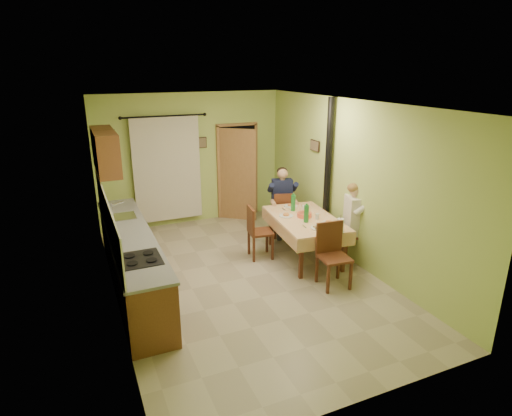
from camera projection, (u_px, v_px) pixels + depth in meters
name	position (u px, v px, depth m)	size (l,w,h in m)	color
floor	(245.00, 278.00, 7.02)	(4.00, 6.00, 0.01)	tan
room_shell	(243.00, 170.00, 6.44)	(4.04, 6.04, 2.82)	#B7D36C
kitchen_run	(132.00, 260.00, 6.56)	(0.64, 3.64, 1.56)	brown
upper_cabinets	(105.00, 151.00, 7.18)	(0.35, 1.40, 0.70)	brown
curtain	(167.00, 169.00, 8.93)	(1.70, 0.07, 2.22)	black
doorway	(238.00, 172.00, 9.54)	(0.96, 0.56, 2.15)	black
dining_table	(305.00, 238.00, 7.67)	(1.21, 1.83, 0.76)	#DEAB79
tableware	(309.00, 216.00, 7.43)	(0.75, 1.67, 0.33)	white
chair_far	(282.00, 223.00, 8.67)	(0.48, 0.48, 0.94)	#552917
chair_near	(333.00, 268.00, 6.70)	(0.48, 0.48, 1.01)	#552917
chair_right	(353.00, 244.00, 7.61)	(0.49, 0.49, 0.95)	#552917
chair_left	(260.00, 242.00, 7.71)	(0.46, 0.46, 0.96)	#552917
man_far	(282.00, 194.00, 8.49)	(0.64, 0.57, 1.39)	#141938
man_right	(355.00, 213.00, 7.42)	(0.57, 0.64, 1.39)	silver
stove_flue	(326.00, 195.00, 7.94)	(0.24, 0.24, 2.80)	black
picture_back	(202.00, 143.00, 9.14)	(0.19, 0.03, 0.23)	black
picture_right	(315.00, 146.00, 8.22)	(0.03, 0.31, 0.21)	brown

